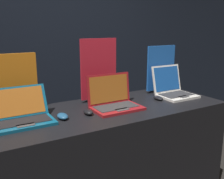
{
  "coord_description": "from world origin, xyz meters",
  "views": [
    {
      "loc": [
        -1.0,
        -1.36,
        1.51
      ],
      "look_at": [
        0.0,
        0.36,
        1.03
      ],
      "focal_mm": 42.0,
      "sensor_mm": 36.0,
      "label": 1
    }
  ],
  "objects_px": {
    "mouse_back": "(158,98)",
    "mouse_middle": "(88,112)",
    "laptop_middle": "(114,101)",
    "promo_stand_front": "(12,85)",
    "laptop_front": "(21,115)",
    "promo_stand_back": "(161,70)",
    "laptop_back": "(173,89)",
    "promo_stand_middle": "(99,71)",
    "mouse_front": "(63,116)"
  },
  "relations": [
    {
      "from": "mouse_middle",
      "to": "promo_stand_back",
      "type": "distance_m",
      "value": 0.97
    },
    {
      "from": "laptop_middle",
      "to": "mouse_back",
      "type": "bearing_deg",
      "value": 0.66
    },
    {
      "from": "laptop_front",
      "to": "promo_stand_back",
      "type": "xyz_separation_m",
      "value": [
        1.37,
        0.19,
        0.16
      ]
    },
    {
      "from": "promo_stand_middle",
      "to": "mouse_back",
      "type": "xyz_separation_m",
      "value": [
        0.46,
        -0.25,
        -0.24
      ]
    },
    {
      "from": "promo_stand_middle",
      "to": "promo_stand_back",
      "type": "distance_m",
      "value": 0.67
    },
    {
      "from": "laptop_front",
      "to": "laptop_back",
      "type": "bearing_deg",
      "value": 0.31
    },
    {
      "from": "promo_stand_front",
      "to": "mouse_back",
      "type": "relative_size",
      "value": 3.97
    },
    {
      "from": "mouse_front",
      "to": "mouse_back",
      "type": "bearing_deg",
      "value": 2.48
    },
    {
      "from": "laptop_middle",
      "to": "promo_stand_back",
      "type": "relative_size",
      "value": 0.85
    },
    {
      "from": "laptop_middle",
      "to": "promo_stand_back",
      "type": "height_order",
      "value": "promo_stand_back"
    },
    {
      "from": "laptop_front",
      "to": "mouse_back",
      "type": "distance_m",
      "value": 1.16
    },
    {
      "from": "mouse_middle",
      "to": "laptop_back",
      "type": "distance_m",
      "value": 0.92
    },
    {
      "from": "laptop_middle",
      "to": "laptop_front",
      "type": "bearing_deg",
      "value": 176.8
    },
    {
      "from": "laptop_middle",
      "to": "mouse_back",
      "type": "height_order",
      "value": "laptop_middle"
    },
    {
      "from": "promo_stand_front",
      "to": "mouse_middle",
      "type": "height_order",
      "value": "promo_stand_front"
    },
    {
      "from": "laptop_back",
      "to": "mouse_back",
      "type": "xyz_separation_m",
      "value": [
        -0.21,
        -0.04,
        -0.05
      ]
    },
    {
      "from": "laptop_front",
      "to": "laptop_back",
      "type": "relative_size",
      "value": 1.23
    },
    {
      "from": "promo_stand_middle",
      "to": "laptop_back",
      "type": "xyz_separation_m",
      "value": [
        0.67,
        -0.21,
        -0.19
      ]
    },
    {
      "from": "mouse_back",
      "to": "promo_stand_back",
      "type": "xyz_separation_m",
      "value": [
        0.21,
        0.23,
        0.2
      ]
    },
    {
      "from": "mouse_front",
      "to": "promo_stand_front",
      "type": "distance_m",
      "value": 0.47
    },
    {
      "from": "promo_stand_front",
      "to": "mouse_back",
      "type": "distance_m",
      "value": 1.21
    },
    {
      "from": "laptop_back",
      "to": "mouse_back",
      "type": "relative_size",
      "value": 2.92
    },
    {
      "from": "mouse_front",
      "to": "mouse_back",
      "type": "xyz_separation_m",
      "value": [
        0.9,
        0.04,
        -0.0
      ]
    },
    {
      "from": "mouse_back",
      "to": "laptop_front",
      "type": "bearing_deg",
      "value": 178.32
    },
    {
      "from": "promo_stand_front",
      "to": "mouse_back",
      "type": "height_order",
      "value": "promo_stand_front"
    },
    {
      "from": "laptop_front",
      "to": "promo_stand_back",
      "type": "distance_m",
      "value": 1.39
    },
    {
      "from": "promo_stand_front",
      "to": "mouse_middle",
      "type": "relative_size",
      "value": 4.38
    },
    {
      "from": "mouse_front",
      "to": "mouse_back",
      "type": "relative_size",
      "value": 1.05
    },
    {
      "from": "promo_stand_middle",
      "to": "promo_stand_back",
      "type": "xyz_separation_m",
      "value": [
        0.67,
        -0.02,
        -0.04
      ]
    },
    {
      "from": "mouse_front",
      "to": "promo_stand_back",
      "type": "xyz_separation_m",
      "value": [
        1.11,
        0.26,
        0.2
      ]
    },
    {
      "from": "promo_stand_front",
      "to": "mouse_middle",
      "type": "bearing_deg",
      "value": -37.27
    },
    {
      "from": "promo_stand_front",
      "to": "promo_stand_middle",
      "type": "height_order",
      "value": "promo_stand_middle"
    },
    {
      "from": "mouse_front",
      "to": "mouse_middle",
      "type": "distance_m",
      "value": 0.19
    },
    {
      "from": "laptop_middle",
      "to": "promo_stand_front",
      "type": "bearing_deg",
      "value": 156.4
    },
    {
      "from": "mouse_back",
      "to": "mouse_middle",
      "type": "bearing_deg",
      "value": -176.18
    },
    {
      "from": "laptop_front",
      "to": "mouse_middle",
      "type": "distance_m",
      "value": 0.47
    },
    {
      "from": "mouse_front",
      "to": "mouse_middle",
      "type": "bearing_deg",
      "value": -2.36
    },
    {
      "from": "promo_stand_middle",
      "to": "mouse_back",
      "type": "distance_m",
      "value": 0.57
    },
    {
      "from": "mouse_middle",
      "to": "mouse_back",
      "type": "xyz_separation_m",
      "value": [
        0.7,
        0.05,
        -0.0
      ]
    },
    {
      "from": "promo_stand_middle",
      "to": "laptop_back",
      "type": "relative_size",
      "value": 1.65
    },
    {
      "from": "laptop_front",
      "to": "mouse_middle",
      "type": "xyz_separation_m",
      "value": [
        0.46,
        -0.08,
        -0.03
      ]
    },
    {
      "from": "laptop_front",
      "to": "promo_stand_front",
      "type": "relative_size",
      "value": 0.91
    },
    {
      "from": "laptop_middle",
      "to": "promo_stand_middle",
      "type": "bearing_deg",
      "value": 90.0
    },
    {
      "from": "laptop_middle",
      "to": "mouse_middle",
      "type": "bearing_deg",
      "value": -170.33
    },
    {
      "from": "mouse_middle",
      "to": "promo_stand_middle",
      "type": "relative_size",
      "value": 0.19
    },
    {
      "from": "promo_stand_front",
      "to": "promo_stand_back",
      "type": "xyz_separation_m",
      "value": [
        1.37,
        -0.08,
        0.01
      ]
    },
    {
      "from": "mouse_middle",
      "to": "mouse_front",
      "type": "bearing_deg",
      "value": 177.64
    },
    {
      "from": "promo_stand_back",
      "to": "mouse_middle",
      "type": "bearing_deg",
      "value": -163.39
    },
    {
      "from": "laptop_front",
      "to": "mouse_front",
      "type": "height_order",
      "value": "laptop_front"
    },
    {
      "from": "laptop_middle",
      "to": "mouse_front",
      "type": "bearing_deg",
      "value": -175.62
    }
  ]
}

